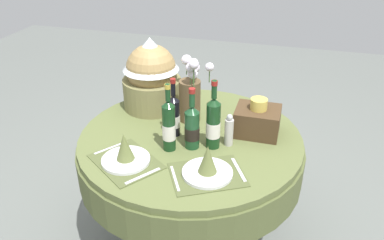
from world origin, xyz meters
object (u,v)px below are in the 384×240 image
Objects in this scene: wine_bottle_rear at (192,127)px; gift_tub_back_left at (151,72)px; place_setting_left at (125,154)px; flower_vase at (191,92)px; dining_table at (191,157)px; pepper_mill at (229,131)px; woven_basket_side_right at (257,120)px; wine_bottle_centre at (213,123)px; wine_bottle_left at (169,125)px; place_setting_right at (207,167)px; wine_bottle_right at (174,115)px.

wine_bottle_rear is 0.75× the size of gift_tub_back_left.
gift_tub_back_left is at bearing 98.16° from place_setting_left.
dining_table is at bearing -74.57° from flower_vase.
flower_vase is 2.22× the size of pepper_mill.
place_setting_left is at bearing -141.87° from woven_basket_side_right.
place_setting_left is 0.64m from gift_tub_back_left.
pepper_mill is (0.18, 0.07, -0.04)m from wine_bottle_rear.
wine_bottle_centre is at bearing 17.37° from wine_bottle_rear.
wine_bottle_left is 1.53× the size of woven_basket_side_right.
gift_tub_back_left reaches higher than pepper_mill.
flower_vase is 0.32m from wine_bottle_centre.
place_setting_right is 1.05× the size of flower_vase.
wine_bottle_left is 0.32m from pepper_mill.
flower_vase is 1.21× the size of wine_bottle_right.
pepper_mill is (0.27, -0.21, -0.09)m from flower_vase.
place_setting_right is at bearing 0.99° from place_setting_left.
woven_basket_side_right is (0.44, 0.14, -0.04)m from wine_bottle_right.
wine_bottle_centre is 2.07× the size of pepper_mill.
place_setting_left is 1.07× the size of flower_vase.
wine_bottle_rear is at bearing 122.18° from place_setting_right.
wine_bottle_rear is at bearing 38.82° from place_setting_left.
gift_tub_back_left reaches higher than wine_bottle_right.
wine_bottle_right is (-0.02, 0.15, -0.02)m from wine_bottle_left.
woven_basket_side_right is at bearing 20.14° from dining_table.
woven_basket_side_right is (0.58, 0.46, 0.03)m from place_setting_left.
flower_vase reaches higher than dining_table.
woven_basket_side_right is (0.39, -0.05, -0.10)m from flower_vase.
woven_basket_side_right reaches higher than pepper_mill.
flower_vase is at bearing 105.43° from dining_table.
wine_bottle_centre reaches higher than dining_table.
flower_vase is 0.30m from gift_tub_back_left.
wine_bottle_rear reaches higher than pepper_mill.
flower_vase reaches higher than wine_bottle_rear.
wine_bottle_right is at bearing 65.03° from place_setting_left.
place_setting_right reaches higher than dining_table.
flower_vase is 0.90× the size of gift_tub_back_left.
flower_vase is 1.07× the size of wine_bottle_centre.
wine_bottle_left is at bearing 145.91° from place_setting_right.
place_setting_left is at bearing -147.05° from pepper_mill.
place_setting_right is at bearing -34.09° from wine_bottle_left.
wine_bottle_left is 0.23m from wine_bottle_centre.
wine_bottle_left is (-0.02, -0.34, -0.04)m from flower_vase.
wine_bottle_left is at bearing -156.59° from pepper_mill.
gift_tub_back_left is at bearing 150.08° from pepper_mill.
wine_bottle_right reaches higher than pepper_mill.
place_setting_right is 1.15× the size of wine_bottle_left.
gift_tub_back_left reaches higher than wine_bottle_left.
pepper_mill is at bearing -29.92° from gift_tub_back_left.
place_setting_left is 0.74m from woven_basket_side_right.
wine_bottle_rear reaches higher than wine_bottle_right.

